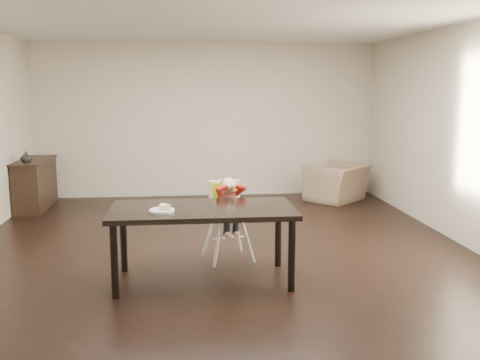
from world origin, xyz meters
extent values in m
plane|color=black|center=(0.00, 0.00, 0.00)|extent=(7.00, 7.00, 0.00)
cube|color=beige|center=(0.00, 3.50, 1.35)|extent=(6.00, 0.02, 2.70)
cube|color=beige|center=(0.00, -3.50, 1.35)|extent=(6.00, 0.02, 2.70)
cube|color=beige|center=(3.00, 0.00, 1.35)|extent=(0.02, 7.00, 2.70)
cube|color=white|center=(0.00, 0.00, 2.70)|extent=(6.00, 7.00, 0.02)
cube|color=black|center=(-0.22, -0.87, 0.72)|extent=(1.80, 0.90, 0.05)
cylinder|color=black|center=(-1.04, -1.24, 0.35)|extent=(0.07, 0.07, 0.70)
cylinder|color=black|center=(0.60, -1.24, 0.35)|extent=(0.07, 0.07, 0.70)
cylinder|color=black|center=(-1.04, -0.50, 0.35)|extent=(0.07, 0.07, 0.70)
cylinder|color=black|center=(0.60, -0.50, 0.35)|extent=(0.07, 0.07, 0.70)
cylinder|color=white|center=(-0.05, -0.41, 0.25)|extent=(0.04, 0.04, 0.49)
cylinder|color=white|center=(0.30, -0.33, 0.25)|extent=(0.04, 0.04, 0.49)
cylinder|color=white|center=(-0.13, -0.07, 0.25)|extent=(0.04, 0.04, 0.49)
cylinder|color=white|center=(0.22, 0.01, 0.25)|extent=(0.04, 0.04, 0.49)
cube|color=white|center=(0.08, -0.20, 0.49)|extent=(0.42, 0.39, 0.04)
cube|color=#A4DD1C|center=(0.08, -0.20, 0.53)|extent=(0.33, 0.32, 0.03)
cube|color=white|center=(0.05, -0.07, 0.70)|extent=(0.35, 0.12, 0.37)
cube|color=#A4DD1C|center=(0.06, -0.09, 0.69)|extent=(0.30, 0.08, 0.34)
cube|color=black|center=(0.02, -0.17, 0.69)|extent=(0.06, 0.16, 0.02)
cube|color=black|center=(0.13, -0.15, 0.69)|extent=(0.06, 0.16, 0.02)
cylinder|color=red|center=(0.08, -0.20, 0.66)|extent=(0.24, 0.24, 0.24)
sphere|color=beige|center=(0.09, -0.22, 0.85)|extent=(0.19, 0.19, 0.16)
ellipsoid|color=brown|center=(0.08, -0.20, 0.87)|extent=(0.19, 0.19, 0.12)
sphere|color=beige|center=(0.08, -0.31, 0.86)|extent=(0.08, 0.08, 0.07)
sphere|color=beige|center=(0.14, -0.29, 0.86)|extent=(0.08, 0.08, 0.07)
cylinder|color=white|center=(-0.61, -1.02, 0.76)|extent=(0.28, 0.28, 0.02)
torus|color=white|center=(-0.61, -1.02, 0.77)|extent=(0.28, 0.28, 0.01)
imported|color=#977A60|center=(2.20, 2.80, 0.42)|extent=(1.12, 1.10, 0.83)
cube|color=black|center=(-2.78, 2.70, 0.38)|extent=(0.40, 1.20, 0.76)
cube|color=black|center=(-2.78, 2.70, 0.78)|extent=(0.44, 1.26, 0.03)
imported|color=#99999E|center=(-2.78, 2.31, 0.87)|extent=(0.20, 0.21, 0.17)
camera|label=1|loc=(-0.37, -6.00, 1.90)|focal=40.00mm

